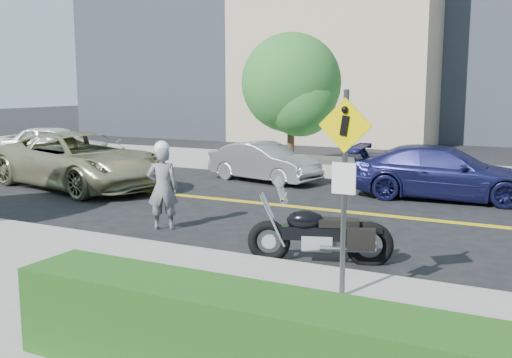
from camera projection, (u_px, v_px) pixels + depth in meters
The scene contains 11 objects.
ground_plane at pixel (270, 204), 16.23m from camera, with size 120.00×120.00×0.00m, color black.
sidewalk_near at pixel (68, 282), 9.62m from camera, with size 60.00×5.00×0.15m, color #9E9B91.
sidewalk_far at pixel (355, 168), 22.81m from camera, with size 60.00×5.00×0.15m, color #9E9B91.
pedestrian_sign at pixel (344, 174), 8.48m from camera, with size 0.78×0.08×3.00m.
motorcyclist at pixel (163, 186), 13.30m from camera, with size 0.82×0.73×1.99m.
motorcycle at pixel (321, 221), 10.82m from camera, with size 2.54×0.77×1.55m, color black, non-canonical shape.
suv at pixel (81, 160), 18.71m from camera, with size 2.89×6.26×1.74m, color tan.
parked_car_white at pixel (55, 144), 25.09m from camera, with size 1.80×4.47×1.52m, color white.
parked_car_silver at pixel (264, 162), 19.99m from camera, with size 1.38×3.95×1.30m, color #95989C.
parked_car_blue at pixel (444, 173), 16.92m from camera, with size 2.10×5.17×1.50m, color navy.
tree_far_a at pixel (291, 83), 22.64m from camera, with size 3.78×3.78×5.16m.
Camera 1 is at (6.90, -14.35, 3.22)m, focal length 42.00 mm.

